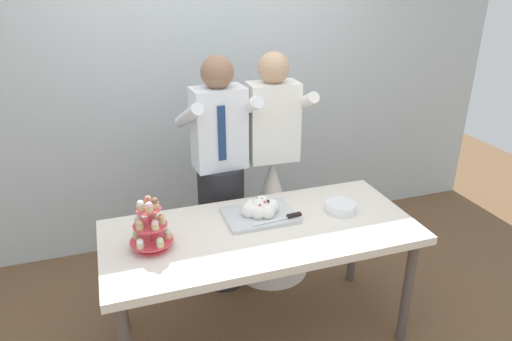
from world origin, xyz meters
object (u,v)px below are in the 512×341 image
Objects in this scene: dessert_table at (261,240)px; person_bride at (272,202)px; cupcake_stand at (151,228)px; person_groom at (221,190)px; main_cake_tray at (260,210)px; plate_stack at (340,207)px.

dessert_table is 1.08× the size of person_bride.
cupcake_stand is 1.17m from person_bride.
person_bride is (0.92, 0.64, -0.32)m from cupcake_stand.
person_groom is 1.00× the size of person_bride.
main_cake_tray is 0.62m from person_bride.
main_cake_tray is at bearing 74.32° from dessert_table.
main_cake_tray is (0.66, 0.14, -0.08)m from cupcake_stand.
dessert_table is at bearing -82.91° from person_groom.
plate_stack is at bearing 4.76° from dessert_table.
plate_stack is (1.15, 0.05, -0.10)m from cupcake_stand.
main_cake_tray is at bearing 11.70° from cupcake_stand.
plate_stack is 0.84m from person_groom.
cupcake_stand reaches higher than plate_stack.
plate_stack is at bearing -69.31° from person_bride.
person_groom is (0.54, 0.63, -0.15)m from cupcake_stand.
cupcake_stand is 1.58× the size of plate_stack.
person_bride reaches higher than plate_stack.
main_cake_tray reaches higher than plate_stack.
person_groom reaches higher than cupcake_stand.
dessert_table is 9.32× the size of plate_stack.
person_groom is at bearing 136.23° from plate_stack.
main_cake_tray is 0.26× the size of person_groom.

